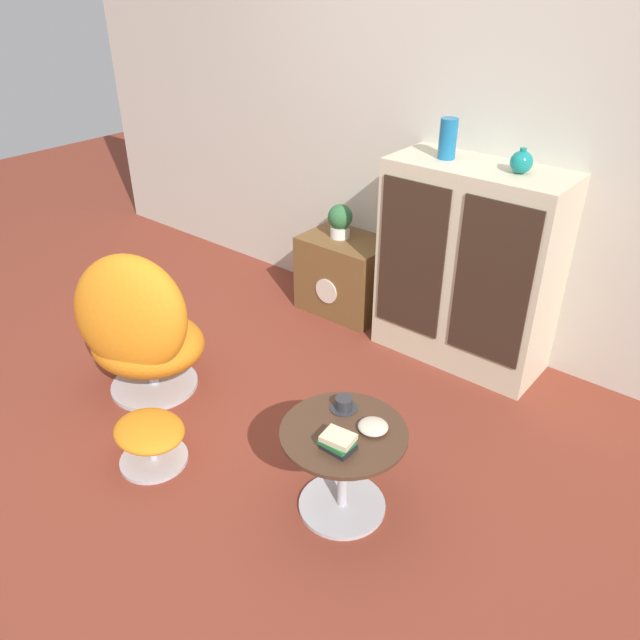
% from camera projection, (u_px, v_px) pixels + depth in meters
% --- Properties ---
extents(ground_plane, '(12.00, 12.00, 0.00)m').
position_uv_depth(ground_plane, '(253.00, 455.00, 3.08)').
color(ground_plane, brown).
extents(wall_back, '(6.40, 0.06, 2.60)m').
position_uv_depth(wall_back, '(450.00, 124.00, 3.56)').
color(wall_back, beige).
rests_on(wall_back, ground_plane).
extents(sideboard, '(0.99, 0.45, 1.18)m').
position_uv_depth(sideboard, '(468.00, 267.00, 3.57)').
color(sideboard, beige).
rests_on(sideboard, ground_plane).
extents(tv_console, '(0.58, 0.42, 0.52)m').
position_uv_depth(tv_console, '(345.00, 275.00, 4.23)').
color(tv_console, brown).
rests_on(tv_console, ground_plane).
extents(egg_chair, '(0.82, 0.79, 0.88)m').
position_uv_depth(egg_chair, '(140.00, 331.00, 3.32)').
color(egg_chair, '#B7B7BC').
rests_on(egg_chair, ground_plane).
extents(ottoman, '(0.37, 0.33, 0.23)m').
position_uv_depth(ottoman, '(150.00, 436.00, 2.97)').
color(ottoman, '#B7B7BC').
rests_on(ottoman, ground_plane).
extents(coffee_table, '(0.54, 0.54, 0.44)m').
position_uv_depth(coffee_table, '(343.00, 461.00, 2.66)').
color(coffee_table, '#B7B7BC').
rests_on(coffee_table, ground_plane).
extents(vase_leftmost, '(0.10, 0.10, 0.21)m').
position_uv_depth(vase_leftmost, '(448.00, 139.00, 3.34)').
color(vase_leftmost, '#196699').
rests_on(vase_leftmost, sideboard).
extents(vase_inner_left, '(0.11, 0.11, 0.13)m').
position_uv_depth(vase_inner_left, '(521.00, 162.00, 3.13)').
color(vase_inner_left, '#147A75').
rests_on(vase_inner_left, sideboard).
extents(potted_plant, '(0.16, 0.16, 0.22)m').
position_uv_depth(potted_plant, '(340.00, 220.00, 4.07)').
color(potted_plant, silver).
rests_on(potted_plant, tv_console).
extents(teacup, '(0.12, 0.12, 0.06)m').
position_uv_depth(teacup, '(344.00, 404.00, 2.69)').
color(teacup, '#2D2D33').
rests_on(teacup, coffee_table).
extents(book_stack, '(0.14, 0.11, 0.07)m').
position_uv_depth(book_stack, '(338.00, 442.00, 2.47)').
color(book_stack, black).
rests_on(book_stack, coffee_table).
extents(bowl, '(0.13, 0.13, 0.04)m').
position_uv_depth(bowl, '(373.00, 427.00, 2.57)').
color(bowl, beige).
rests_on(bowl, coffee_table).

